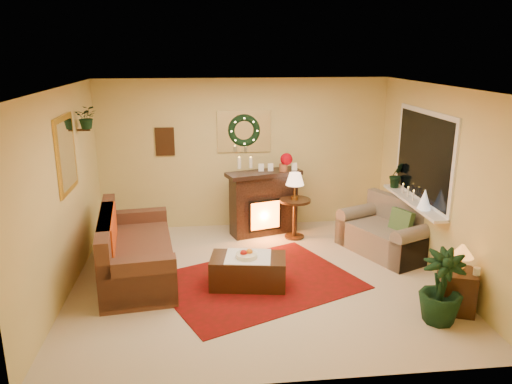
{
  "coord_description": "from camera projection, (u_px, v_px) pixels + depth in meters",
  "views": [
    {
      "loc": [
        -0.73,
        -6.26,
        3.05
      ],
      "look_at": [
        0.0,
        0.35,
        1.15
      ],
      "focal_mm": 35.0,
      "sensor_mm": 36.0,
      "label": 1
    }
  ],
  "objects": [
    {
      "name": "window_sill",
      "position": [
        413.0,
        202.0,
        7.44
      ],
      "size": [
        0.22,
        1.86,
        0.04
      ],
      "primitive_type": "cube",
      "color": "white",
      "rests_on": "wall_right"
    },
    {
      "name": "loveseat",
      "position": [
        386.0,
        227.0,
        7.69
      ],
      "size": [
        1.34,
        1.63,
        0.82
      ],
      "primitive_type": "cube",
      "rotation": [
        0.0,
        0.0,
        0.43
      ],
      "color": "tan",
      "rests_on": "floor"
    },
    {
      "name": "window_frame",
      "position": [
        424.0,
        157.0,
        7.26
      ],
      "size": [
        0.03,
        1.86,
        1.36
      ],
      "primitive_type": "cube",
      "color": "white",
      "rests_on": "wall_right"
    },
    {
      "name": "lamp_cream",
      "position": [
        295.0,
        187.0,
        8.17
      ],
      "size": [
        0.3,
        0.3,
        0.46
      ],
      "primitive_type": "cone",
      "color": "#F6C08E",
      "rests_on": "side_table_round"
    },
    {
      "name": "side_table_round",
      "position": [
        295.0,
        219.0,
        8.33
      ],
      "size": [
        0.62,
        0.62,
        0.67
      ],
      "primitive_type": "cylinder",
      "rotation": [
        0.0,
        0.0,
        0.23
      ],
      "color": "#482015",
      "rests_on": "floor"
    },
    {
      "name": "lamp_tiffany",
      "position": [
        462.0,
        254.0,
        5.85
      ],
      "size": [
        0.27,
        0.27,
        0.39
      ],
      "primitive_type": "cone",
      "color": "orange",
      "rests_on": "end_table_square"
    },
    {
      "name": "mantel_mirror",
      "position": [
        244.0,
        131.0,
        8.56
      ],
      "size": [
        0.92,
        0.02,
        0.72
      ],
      "primitive_type": "cube",
      "color": "white",
      "rests_on": "wall_back"
    },
    {
      "name": "floor_palm",
      "position": [
        442.0,
        286.0,
        5.7
      ],
      "size": [
        1.84,
        1.84,
        2.62
      ],
      "primitive_type": "imported",
      "rotation": [
        0.0,
        0.0,
        -0.3
      ],
      "color": "black",
      "rests_on": "floor"
    },
    {
      "name": "fireplace",
      "position": [
        264.0,
        203.0,
        8.48
      ],
      "size": [
        1.17,
        0.66,
        1.03
      ],
      "primitive_type": "cube",
      "rotation": [
        0.0,
        0.0,
        0.29
      ],
      "color": "black",
      "rests_on": "floor"
    },
    {
      "name": "coffee_table",
      "position": [
        248.0,
        271.0,
        6.64
      ],
      "size": [
        1.06,
        0.7,
        0.42
      ],
      "primitive_type": "cube",
      "rotation": [
        0.0,
        0.0,
        -0.16
      ],
      "color": "black",
      "rests_on": "floor"
    },
    {
      "name": "wall_art",
      "position": [
        165.0,
        142.0,
        8.46
      ],
      "size": [
        0.32,
        0.03,
        0.48
      ],
      "primitive_type": "cube",
      "color": "#381E11",
      "rests_on": "wall_back"
    },
    {
      "name": "area_rug",
      "position": [
        258.0,
        282.0,
        6.79
      ],
      "size": [
        3.05,
        2.74,
        0.01
      ],
      "primitive_type": "cube",
      "rotation": [
        0.0,
        0.0,
        0.42
      ],
      "color": "maroon",
      "rests_on": "floor"
    },
    {
      "name": "wall_left",
      "position": [
        62.0,
        194.0,
        6.28
      ],
      "size": [
        4.5,
        4.5,
        0.0
      ],
      "primitive_type": "plane",
      "color": "#EFD88C",
      "rests_on": "ground"
    },
    {
      "name": "hanging_plant",
      "position": [
        88.0,
        128.0,
        7.11
      ],
      "size": [
        0.33,
        0.28,
        0.36
      ],
      "primitive_type": "imported",
      "color": "#194719",
      "rests_on": "wall_left"
    },
    {
      "name": "fruit_bowl",
      "position": [
        247.0,
        256.0,
        6.53
      ],
      "size": [
        0.28,
        0.28,
        0.07
      ],
      "primitive_type": "cylinder",
      "color": "beige",
      "rests_on": "coffee_table"
    },
    {
      "name": "red_throw",
      "position": [
        137.0,
        241.0,
        7.03
      ],
      "size": [
        0.79,
        1.29,
        0.02
      ],
      "primitive_type": "cube",
      "color": "red",
      "rests_on": "sofa"
    },
    {
      "name": "floor",
      "position": [
        259.0,
        279.0,
        6.9
      ],
      "size": [
        5.0,
        5.0,
        0.0
      ],
      "primitive_type": "plane",
      "color": "beige",
      "rests_on": "ground"
    },
    {
      "name": "mantel_candle_a",
      "position": [
        239.0,
        163.0,
        8.18
      ],
      "size": [
        0.06,
        0.06,
        0.18
      ],
      "primitive_type": "cylinder",
      "color": "white",
      "rests_on": "fireplace"
    },
    {
      "name": "end_table_square",
      "position": [
        456.0,
        290.0,
        6.0
      ],
      "size": [
        0.54,
        0.54,
        0.51
      ],
      "primitive_type": "cube",
      "rotation": [
        0.0,
        0.0,
        -0.36
      ],
      "color": "#4B1A11",
      "rests_on": "floor"
    },
    {
      "name": "wreath",
      "position": [
        244.0,
        131.0,
        8.52
      ],
      "size": [
        0.55,
        0.11,
        0.55
      ],
      "primitive_type": "torus",
      "rotation": [
        1.57,
        0.0,
        0.0
      ],
      "color": "#194719",
      "rests_on": "wall_back"
    },
    {
      "name": "mini_tree",
      "position": [
        425.0,
        199.0,
        6.97
      ],
      "size": [
        0.19,
        0.19,
        0.29
      ],
      "primitive_type": "cone",
      "color": "white",
      "rests_on": "window_sill"
    },
    {
      "name": "poinsettia",
      "position": [
        286.0,
        159.0,
        8.28
      ],
      "size": [
        0.2,
        0.2,
        0.2
      ],
      "primitive_type": "sphere",
      "color": "#A2000B",
      "rests_on": "fireplace"
    },
    {
      "name": "sill_plant",
      "position": [
        397.0,
        176.0,
        8.07
      ],
      "size": [
        0.3,
        0.24,
        0.55
      ],
      "primitive_type": "imported",
      "color": "#1E4622",
      "rests_on": "window_sill"
    },
    {
      "name": "wall_front",
      "position": [
        288.0,
        256.0,
        4.39
      ],
      "size": [
        5.0,
        5.0,
        0.0
      ],
      "primitive_type": "plane",
      "color": "#EFD88C",
      "rests_on": "ground"
    },
    {
      "name": "wall_right",
      "position": [
        441.0,
        183.0,
        6.81
      ],
      "size": [
        4.5,
        4.5,
        0.0
      ],
      "primitive_type": "plane",
      "color": "#EFD88C",
      "rests_on": "ground"
    },
    {
      "name": "gold_mirror",
      "position": [
        66.0,
        154.0,
        6.44
      ],
      "size": [
        0.03,
        0.84,
        1.0
      ],
      "primitive_type": "cube",
      "color": "gold",
      "rests_on": "wall_left"
    },
    {
      "name": "wall_back",
      "position": [
        244.0,
        154.0,
        8.69
      ],
      "size": [
        5.0,
        5.0,
        0.0
      ],
      "primitive_type": "plane",
      "color": "#EFD88C",
      "rests_on": "ground"
    },
    {
      "name": "window_glass",
      "position": [
        423.0,
        157.0,
        7.26
      ],
      "size": [
        0.02,
        1.7,
        1.22
      ],
      "primitive_type": "cube",
      "color": "black",
      "rests_on": "wall_right"
    },
    {
      "name": "ceiling",
      "position": [
        259.0,
        87.0,
        6.19
      ],
      "size": [
        5.0,
        5.0,
        0.0
      ],
      "primitive_type": "plane",
      "color": "white",
      "rests_on": "ground"
    },
    {
      "name": "sofa",
      "position": [
        137.0,
        246.0,
        6.9
      ],
      "size": [
        1.19,
        2.23,
        0.92
      ],
      "primitive_type": "cube",
      "rotation": [
        0.0,
        0.0,
        0.12
      ],
      "color": "#532B20",
      "rests_on": "floor"
    },
    {
      "name": "mantel_candle_b",
      "position": [
        251.0,
        163.0,
        8.21
      ],
      "size": [
        0.06,
        0.06,
        0.17
      ],
      "primitive_type": "cylinder",
      "color": "white",
      "rests_on": "fireplace"
    }
  ]
}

